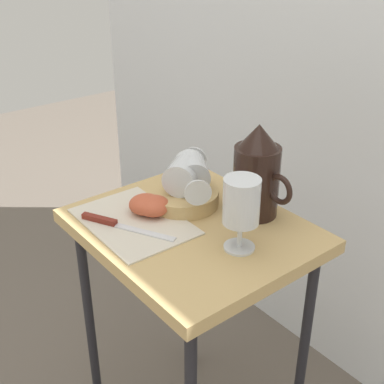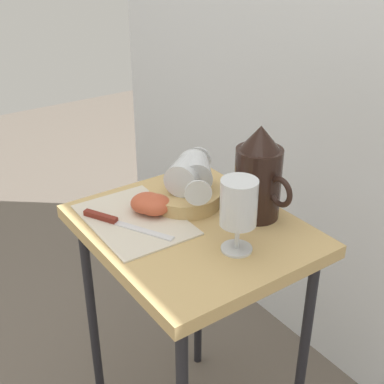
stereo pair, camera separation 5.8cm
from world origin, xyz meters
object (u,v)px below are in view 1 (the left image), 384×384
Objects in this scene: wine_glass_tipped_far at (183,175)px; wine_glass_upright at (241,205)px; table at (192,255)px; apple_half_right at (146,204)px; pitcher at (257,179)px; knife at (114,223)px; apple_half_left at (154,206)px; basket_tray at (183,197)px; wine_glass_tipped_near at (192,173)px.

wine_glass_upright is at bearing -7.18° from wine_glass_tipped_far.
apple_half_right is at bearing -152.53° from table.
table is at bearing -172.54° from wine_glass_upright.
knife is (-0.15, -0.28, -0.08)m from pitcher.
wine_glass_tipped_far is at bearing 92.94° from apple_half_left.
table is 0.15m from apple_half_right.
table is 0.14m from basket_tray.
wine_glass_upright is 1.02× the size of wine_glass_tipped_far.
wine_glass_upright is at bearing -56.61° from pitcher.
wine_glass_upright reaches higher than table.
wine_glass_tipped_near is 0.12m from apple_half_left.
apple_half_right is at bearing -163.31° from wine_glass_upright.
wine_glass_tipped_far is at bearing 172.82° from wine_glass_upright.
basket_tray is 0.06m from wine_glass_tipped_far.
basket_tray is at bearing -144.28° from pitcher.
knife is at bearing -98.27° from apple_half_left.
knife is at bearing -145.87° from wine_glass_upright.
knife is at bearing -87.80° from apple_half_right.
wine_glass_tipped_far is (-0.09, 0.05, 0.15)m from table.
apple_half_right is (-0.01, -0.12, -0.05)m from wine_glass_tipped_near.
pitcher is at bearing 53.86° from apple_half_left.
apple_half_left reaches higher than knife.
table is 9.05× the size of apple_half_left.
basket_tray is 1.01× the size of wine_glass_tipped_near.
pitcher is at bearing 70.44° from table.
wine_glass_tipped_near is (0.00, 0.03, 0.06)m from basket_tray.
table is 4.43× the size of wine_glass_tipped_far.
pitcher reaches higher than apple_half_right.
wine_glass_upright is 0.24m from apple_half_left.
knife is (-0.01, -0.21, -0.06)m from wine_glass_tipped_near.
table is 9.05× the size of apple_half_right.
wine_glass_tipped_far is 0.11m from apple_half_right.
wine_glass_tipped_far is at bearing 153.06° from table.
wine_glass_tipped_far is (-0.14, -0.10, -0.01)m from pitcher.
pitcher is 1.03× the size of knife.
basket_tray is at bearing 81.78° from apple_half_right.
pitcher is at bearing 35.72° from basket_tray.
apple_half_right is at bearing -96.86° from wine_glass_tipped_near.
wine_glass_tipped_near is (-0.22, 0.05, -0.03)m from wine_glass_upright.
apple_half_right is (-0.01, -0.09, 0.01)m from basket_tray.
wine_glass_tipped_near reaches higher than table.
basket_tray is at bearing -72.06° from wine_glass_tipped_far.
pitcher is at bearing 123.39° from wine_glass_upright.
apple_half_left is (-0.08, -0.04, 0.10)m from table.
wine_glass_tipped_far is 2.04× the size of apple_half_left.
pitcher is 0.15m from wine_glass_upright.
wine_glass_upright reaches higher than knife.
apple_half_right is (-0.15, -0.19, -0.06)m from pitcher.
apple_half_left is (0.00, -0.08, 0.01)m from basket_tray.
apple_half_right is at bearing -97.43° from wine_glass_tipped_far.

